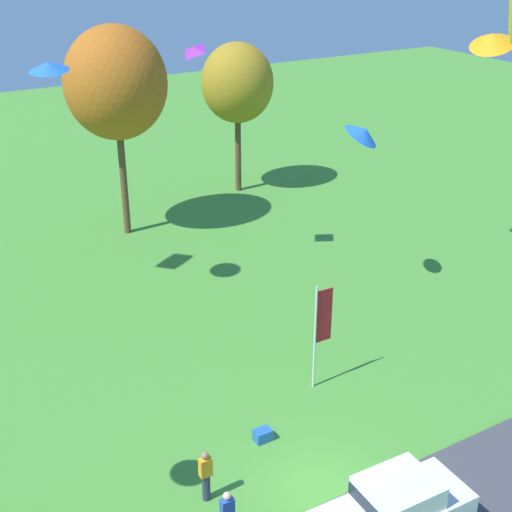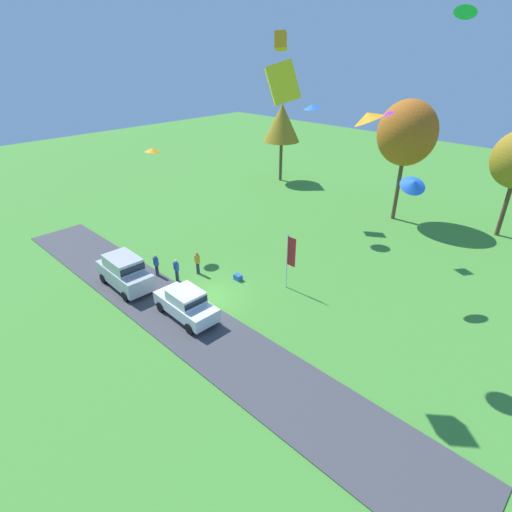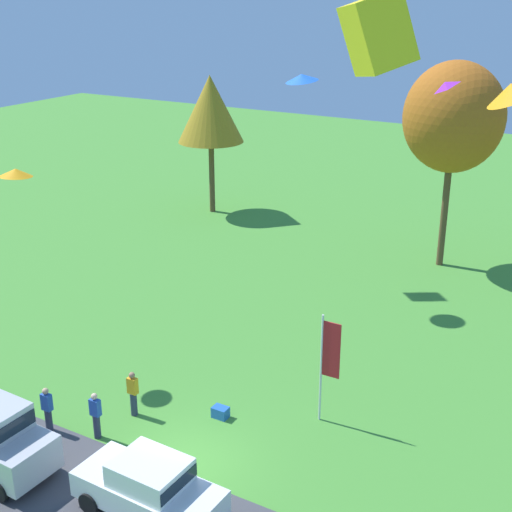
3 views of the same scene
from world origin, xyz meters
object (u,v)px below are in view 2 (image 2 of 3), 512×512
person_beside_suv (177,270)px  kite_delta_mid_center (312,106)px  person_watching_sky (156,265)px  person_on_lawn (197,263)px  cooler_box (238,277)px  kite_box_near_flag (281,41)px  flag_banner (290,255)px  tree_right_of_center (407,133)px  kite_diamond_trailing_tail (388,113)px  kite_delta_low_drifter (153,150)px  kite_box_topmost (283,83)px  tree_far_left (282,123)px  kite_delta_high_right (368,117)px  kite_delta_over_trees (466,9)px  kite_delta_high_left (413,183)px  car_suv_near_entrance (124,271)px  car_sedan_mid_row (186,303)px

person_beside_suv → kite_delta_mid_center: kite_delta_mid_center is taller
person_watching_sky → person_on_lawn: bearing=50.9°
cooler_box → kite_box_near_flag: 21.25m
flag_banner → cooler_box: flag_banner is taller
person_beside_suv → tree_right_of_center: bearing=75.9°
person_on_lawn → person_watching_sky: 2.91m
kite_diamond_trailing_tail → kite_delta_low_drifter: size_ratio=0.75×
tree_right_of_center → kite_box_topmost: bearing=-80.1°
tree_far_left → kite_box_topmost: 31.07m
kite_box_topmost → kite_delta_low_drifter: (-14.41, 2.38, -5.40)m
kite_delta_high_right → person_beside_suv: bearing=-163.3°
person_on_lawn → kite_delta_mid_center: bearing=89.4°
flag_banner → kite_delta_mid_center: size_ratio=2.73×
cooler_box → kite_delta_over_trees: size_ratio=0.51×
kite_delta_low_drifter → kite_box_topmost: bearing=-9.4°
tree_far_left → kite_diamond_trailing_tail: size_ratio=9.96×
person_beside_suv → flag_banner: size_ratio=0.42×
kite_delta_mid_center → kite_delta_high_right: bearing=-44.2°
flag_banner → kite_box_topmost: kite_box_topmost is taller
kite_delta_high_right → kite_delta_low_drifter: (-16.72, -0.87, -3.97)m
person_beside_suv → kite_box_near_flag: (-4.86, 16.05, 14.24)m
tree_far_left → kite_delta_high_left: size_ratio=5.92×
person_beside_suv → kite_delta_mid_center: size_ratio=1.15×
cooler_box → kite_delta_high_right: 14.41m
person_beside_suv → kite_diamond_trailing_tail: size_ratio=1.90×
person_on_lawn → kite_delta_high_left: size_ratio=1.13×
kite_diamond_trailing_tail → kite_delta_over_trees: 9.46m
kite_delta_mid_center → cooler_box: bearing=-76.8°
person_on_lawn → kite_diamond_trailing_tail: 17.44m
tree_far_left → kite_delta_over_trees: (22.87, -13.17, 9.48)m
kite_box_near_flag → kite_delta_low_drifter: 15.30m
person_watching_sky → kite_delta_high_right: kite_delta_high_right is taller
kite_delta_high_right → kite_delta_high_left: (0.13, 6.11, -4.43)m
person_beside_suv → kite_delta_low_drifter: bearing=154.5°
car_suv_near_entrance → kite_delta_over_trees: (14.06, 13.02, 14.98)m
kite_delta_high_right → kite_delta_low_drifter: 17.21m
tree_right_of_center → kite_delta_over_trees: 15.58m
person_watching_sky → kite_box_near_flag: (-3.23, 16.62, 14.24)m
car_sedan_mid_row → kite_box_topmost: size_ratio=2.94×
kite_box_near_flag → kite_box_topmost: 21.19m
kite_box_topmost → person_beside_suv: bearing=-178.9°
kite_delta_low_drifter → kite_delta_high_left: bearing=22.5°
kite_delta_high_right → tree_right_of_center: bearing=108.5°
kite_delta_high_right → kite_delta_low_drifter: bearing=-177.0°
tree_far_left → flag_banner: size_ratio=2.21×
kite_diamond_trailing_tail → kite_delta_low_drifter: bearing=-134.0°
flag_banner → kite_delta_low_drifter: (-11.60, -2.15, 5.35)m
person_on_lawn → kite_box_near_flag: 20.85m
flag_banner → kite_box_near_flag: kite_box_near_flag is taller
flag_banner → kite_diamond_trailing_tail: 12.83m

